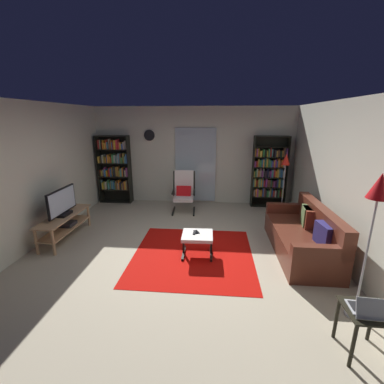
{
  "coord_description": "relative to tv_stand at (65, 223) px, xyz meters",
  "views": [
    {
      "loc": [
        0.6,
        -4.2,
        2.3
      ],
      "look_at": [
        0.14,
        0.9,
        0.84
      ],
      "focal_mm": 24.43,
      "sensor_mm": 36.0,
      "label": 1
    }
  ],
  "objects": [
    {
      "name": "side_table",
      "position": [
        4.4,
        -2.25,
        0.06
      ],
      "size": [
        0.41,
        0.41,
        0.51
      ],
      "color": "black",
      "rests_on": "ground"
    },
    {
      "name": "tv_stand",
      "position": [
        0.0,
        0.0,
        0.0
      ],
      "size": [
        0.41,
        1.4,
        0.49
      ],
      "color": "tan",
      "rests_on": "ground"
    },
    {
      "name": "leather_sofa",
      "position": [
        4.47,
        -0.18,
        -0.01
      ],
      "size": [
        0.82,
        1.99,
        0.84
      ],
      "color": "#5B281B",
      "rests_on": "ground"
    },
    {
      "name": "cell_phone",
      "position": [
        2.6,
        -0.35,
        0.07
      ],
      "size": [
        0.12,
        0.16,
        0.01
      ],
      "primitive_type": "cube",
      "rotation": [
        0.0,
        0.0,
        0.46
      ],
      "color": "black",
      "rests_on": "ottoman"
    },
    {
      "name": "floor_lamp_by_sofa",
      "position": [
        4.62,
        -1.71,
        1.16
      ],
      "size": [
        0.24,
        0.24,
        1.76
      ],
      "color": "#A5A5AD",
      "rests_on": "ground"
    },
    {
      "name": "ottoman",
      "position": [
        2.62,
        -0.42,
        -0.0
      ],
      "size": [
        0.53,
        0.49,
        0.39
      ],
      "color": "white",
      "rests_on": "ground"
    },
    {
      "name": "ground_plane",
      "position": [
        2.29,
        -0.31,
        -0.32
      ],
      "size": [
        7.02,
        7.02,
        0.0
      ],
      "primitive_type": "plane",
      "color": "#B6AA8F"
    },
    {
      "name": "wall_back",
      "position": [
        2.29,
        2.59,
        0.98
      ],
      "size": [
        5.6,
        0.06,
        2.6
      ],
      "primitive_type": "cube",
      "color": "beige",
      "rests_on": "ground"
    },
    {
      "name": "bookshelf_near_tv",
      "position": [
        0.15,
        2.38,
        0.68
      ],
      "size": [
        0.87,
        0.3,
        1.85
      ],
      "color": "black",
      "rests_on": "ground"
    },
    {
      "name": "wall_right",
      "position": [
        4.99,
        -0.31,
        0.98
      ],
      "size": [
        0.06,
        6.0,
        2.6
      ],
      "primitive_type": "cube",
      "color": "beige",
      "rests_on": "ground"
    },
    {
      "name": "floor_lamp_by_shelf",
      "position": [
        4.5,
        1.55,
        0.9
      ],
      "size": [
        0.22,
        0.22,
        1.53
      ],
      "color": "#A5A5AD",
      "rests_on": "ground"
    },
    {
      "name": "lounge_armchair",
      "position": [
        2.12,
        1.8,
        0.21
      ],
      "size": [
        0.6,
        0.68,
        1.02
      ],
      "color": "black",
      "rests_on": "ground"
    },
    {
      "name": "bookshelf_near_sofa",
      "position": [
        4.31,
        2.38,
        0.58
      ],
      "size": [
        0.88,
        0.3,
        1.86
      ],
      "color": "black",
      "rests_on": "ground"
    },
    {
      "name": "wall_clock",
      "position": [
        1.12,
        2.52,
        1.53
      ],
      "size": [
        0.29,
        0.03,
        0.29
      ],
      "color": "silver"
    },
    {
      "name": "laptop",
      "position": [
        4.39,
        -2.3,
        0.24
      ],
      "size": [
        0.34,
        0.3,
        0.2
      ],
      "color": "#B7BABF",
      "rests_on": "side_table"
    },
    {
      "name": "area_rug",
      "position": [
        2.55,
        -0.45,
        -0.32
      ],
      "size": [
        2.05,
        2.1,
        0.01
      ],
      "primitive_type": "cube",
      "color": "red",
      "rests_on": "ground"
    },
    {
      "name": "television",
      "position": [
        0.0,
        -0.01,
        0.41
      ],
      "size": [
        0.2,
        0.89,
        0.53
      ],
      "color": "black",
      "rests_on": "tv_stand"
    },
    {
      "name": "glass_door_panel",
      "position": [
        2.36,
        2.52,
        0.73
      ],
      "size": [
        1.1,
        0.01,
        2.0
      ],
      "primitive_type": "cube",
      "color": "silver"
    },
    {
      "name": "tv_remote",
      "position": [
        2.57,
        -0.39,
        0.07
      ],
      "size": [
        0.05,
        0.15,
        0.02
      ],
      "primitive_type": "cube",
      "rotation": [
        0.0,
        0.0,
        -0.05
      ],
      "color": "black",
      "rests_on": "ottoman"
    },
    {
      "name": "wall_left",
      "position": [
        -0.41,
        -0.31,
        0.98
      ],
      "size": [
        0.06,
        6.0,
        2.6
      ],
      "primitive_type": "cube",
      "color": "beige",
      "rests_on": "ground"
    }
  ]
}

